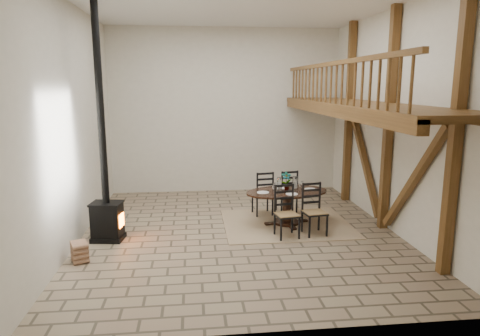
{
  "coord_description": "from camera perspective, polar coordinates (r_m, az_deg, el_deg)",
  "views": [
    {
      "loc": [
        -1.01,
        -9.2,
        3.31
      ],
      "look_at": [
        0.05,
        0.4,
        1.42
      ],
      "focal_mm": 32.0,
      "sensor_mm": 36.0,
      "label": 1
    }
  ],
  "objects": [
    {
      "name": "wood_stove",
      "position": [
        9.49,
        -17.5,
        -2.75
      ],
      "size": [
        0.72,
        0.6,
        5.0
      ],
      "rotation": [
        0.0,
        0.0,
        -0.16
      ],
      "color": "black",
      "rests_on": "ground"
    },
    {
      "name": "rug",
      "position": [
        10.47,
        6.18,
        -7.37
      ],
      "size": [
        3.0,
        2.5,
        0.02
      ],
      "primitive_type": "cube",
      "color": "tan",
      "rests_on": "ground"
    },
    {
      "name": "log_basket",
      "position": [
        10.23,
        -17.04,
        -7.1
      ],
      "size": [
        0.57,
        0.57,
        0.47
      ],
      "rotation": [
        0.0,
        0.0,
        -0.05
      ],
      "color": "brown",
      "rests_on": "ground"
    },
    {
      "name": "log_stack",
      "position": [
        8.8,
        -20.6,
        -10.42
      ],
      "size": [
        0.41,
        0.47,
        0.39
      ],
      "rotation": [
        0.0,
        0.0,
        0.41
      ],
      "color": "#A07659",
      "rests_on": "ground"
    },
    {
      "name": "room_shell",
      "position": [
        9.47,
        7.23,
        9.2
      ],
      "size": [
        7.02,
        8.02,
        5.01
      ],
      "color": "silver",
      "rests_on": "ground"
    },
    {
      "name": "dining_table",
      "position": [
        10.33,
        6.23,
        -5.0
      ],
      "size": [
        2.14,
        2.35,
        1.28
      ],
      "rotation": [
        0.0,
        0.0,
        0.15
      ],
      "color": "black",
      "rests_on": "ground"
    },
    {
      "name": "ground",
      "position": [
        9.83,
        -0.04,
        -8.6
      ],
      "size": [
        8.0,
        8.0,
        0.0
      ],
      "primitive_type": "plane",
      "color": "gray",
      "rests_on": "ground"
    }
  ]
}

